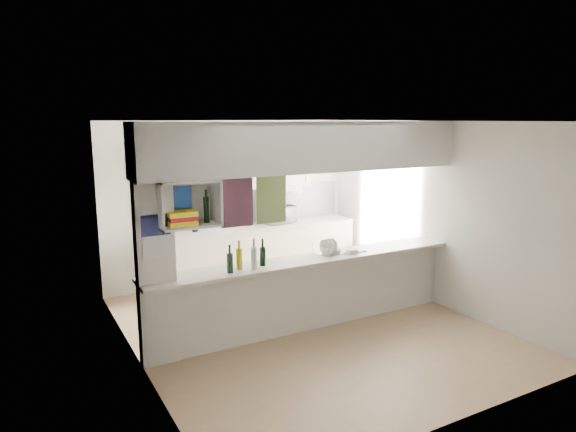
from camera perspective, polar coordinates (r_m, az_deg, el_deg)
floor at (r=6.71m, az=2.20°, el=-12.30°), size 4.80×4.80×0.00m
ceiling at (r=6.17m, az=2.38°, el=10.49°), size 4.80×4.80×0.00m
wall_back at (r=8.42m, az=-6.23°, el=1.63°), size 4.20×0.00×4.20m
wall_left at (r=5.55m, az=-16.62°, el=-3.55°), size 0.00×4.80×4.80m
wall_right at (r=7.60m, az=15.93°, el=0.29°), size 0.00×4.80×4.80m
servery_partition at (r=6.16m, az=0.93°, el=1.72°), size 4.20×0.50×2.60m
cubby_shelf at (r=5.54m, az=-11.32°, el=1.02°), size 0.65×0.35×0.50m
kitchen_run at (r=8.34m, az=-4.45°, el=-1.75°), size 3.60×0.63×2.24m
microwave at (r=8.51m, az=-1.11°, el=0.19°), size 0.57×0.42×0.29m
bowl at (r=8.48m, az=-1.19°, el=1.37°), size 0.26×0.26×0.06m
dish_rack at (r=6.62m, az=4.73°, el=-3.49°), size 0.45×0.38×0.21m
cup at (r=6.50m, az=4.35°, el=-3.89°), size 0.16×0.16×0.10m
wine_bottles at (r=5.93m, az=-4.60°, el=-4.71°), size 0.52×0.15×0.36m
plastic_tubs at (r=6.64m, az=6.13°, el=-3.95°), size 0.48×0.21×0.06m
utensil_jar at (r=8.00m, az=-10.30°, el=-1.28°), size 0.09×0.09×0.13m
knife_block at (r=8.34m, az=-4.50°, el=-0.36°), size 0.12×0.10×0.20m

